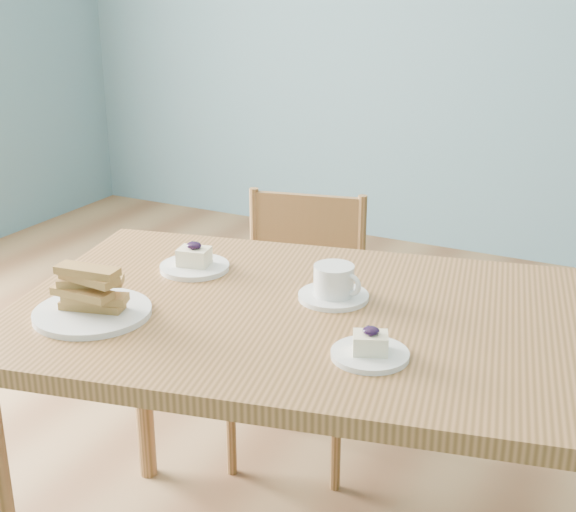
# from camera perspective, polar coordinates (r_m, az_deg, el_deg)

# --- Properties ---
(room) EXTENTS (5.01, 5.01, 2.71)m
(room) POSITION_cam_1_polar(r_m,az_deg,el_deg) (1.79, -2.65, 16.42)
(room) COLOR olive
(room) RESTS_ON ground
(dining_table) EXTENTS (1.56, 1.09, 0.76)m
(dining_table) POSITION_cam_1_polar(r_m,az_deg,el_deg) (1.75, 3.79, -6.35)
(dining_table) COLOR #A16B3D
(dining_table) RESTS_ON ground
(dining_chair) EXTENTS (0.44, 0.43, 0.81)m
(dining_chair) POSITION_cam_1_polar(r_m,az_deg,el_deg) (2.45, 0.69, -5.19)
(dining_chair) COLOR #A16B3D
(dining_chair) RESTS_ON ground
(cheesecake_plate_near) EXTENTS (0.15, 0.15, 0.06)m
(cheesecake_plate_near) POSITION_cam_1_polar(r_m,az_deg,el_deg) (1.53, 5.86, -6.63)
(cheesecake_plate_near) COLOR white
(cheesecake_plate_near) RESTS_ON dining_table
(cheesecake_plate_far) EXTENTS (0.17, 0.17, 0.07)m
(cheesecake_plate_far) POSITION_cam_1_polar(r_m,az_deg,el_deg) (1.96, -6.67, -0.47)
(cheesecake_plate_far) COLOR white
(cheesecake_plate_far) RESTS_ON dining_table
(coffee_cup) EXTENTS (0.16, 0.16, 0.08)m
(coffee_cup) POSITION_cam_1_polar(r_m,az_deg,el_deg) (1.77, 3.31, -2.07)
(coffee_cup) COLOR white
(coffee_cup) RESTS_ON dining_table
(biscotti_plate) EXTENTS (0.25, 0.25, 0.12)m
(biscotti_plate) POSITION_cam_1_polar(r_m,az_deg,el_deg) (1.74, -13.82, -3.01)
(biscotti_plate) COLOR white
(biscotti_plate) RESTS_ON dining_table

